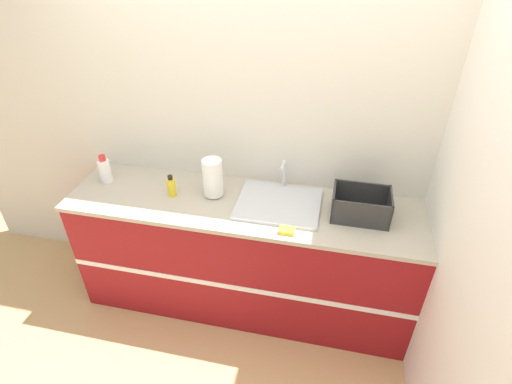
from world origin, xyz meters
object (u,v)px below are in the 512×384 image
sink (279,203)px  dish_rack (360,207)px  paper_towel_roll (213,178)px  bottle_white_spray (105,170)px  bottle_yellow (171,187)px

sink → dish_rack: size_ratio=1.53×
paper_towel_roll → bottle_white_spray: size_ratio=1.29×
sink → bottle_yellow: bearing=-176.7°
bottle_yellow → bottle_white_spray: 0.51m
sink → bottle_white_spray: bearing=179.1°
dish_rack → bottle_white_spray: bearing=179.1°
dish_rack → bottle_yellow: dish_rack is taller
sink → bottle_yellow: size_ratio=3.52×
sink → paper_towel_roll: 0.46m
bottle_yellow → bottle_white_spray: bearing=173.2°
paper_towel_roll → bottle_yellow: bearing=-168.1°
sink → bottle_yellow: sink is taller
dish_rack → paper_towel_roll: bearing=178.5°
sink → paper_towel_roll: size_ratio=2.00×
dish_rack → bottle_yellow: (-1.22, -0.03, 0.00)m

